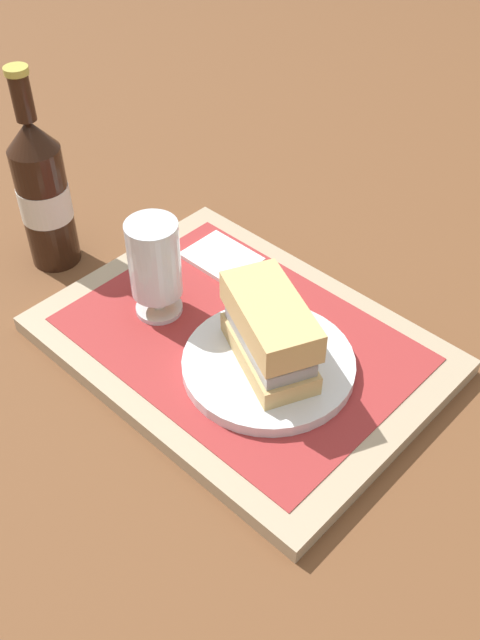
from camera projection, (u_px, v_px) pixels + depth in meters
ground_plane at (240, 351)px, 0.84m from camera, size 3.00×3.00×0.00m
tray at (240, 345)px, 0.83m from camera, size 0.44×0.32×0.02m
placemat at (240, 339)px, 0.83m from camera, size 0.38×0.27×0.00m
plate at (268, 364)px, 0.79m from camera, size 0.19×0.19×0.01m
sandwich at (268, 329)px, 0.75m from camera, size 0.14×0.11×0.08m
beer_glass at (155, 266)px, 0.82m from camera, size 0.06×0.06×0.12m
napkin_folded at (222, 258)px, 0.93m from camera, size 0.09×0.07×0.01m
beer_bottle at (43, 192)px, 0.90m from camera, size 0.07×0.07×0.27m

